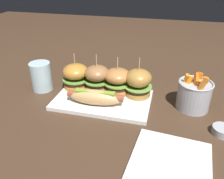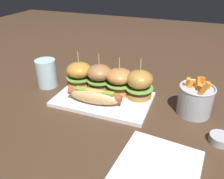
# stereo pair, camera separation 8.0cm
# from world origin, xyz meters

# --- Properties ---
(ground_plane) EXTENTS (3.00, 3.00, 0.00)m
(ground_plane) POSITION_xyz_m (0.00, 0.00, 0.00)
(ground_plane) COLOR #422D1E
(platter_main) EXTENTS (0.34, 0.21, 0.01)m
(platter_main) POSITION_xyz_m (0.00, 0.00, 0.01)
(platter_main) COLOR white
(platter_main) RESTS_ON ground
(hot_dog) EXTENTS (0.20, 0.07, 0.05)m
(hot_dog) POSITION_xyz_m (-0.01, -0.04, 0.04)
(hot_dog) COLOR tan
(hot_dog) RESTS_ON platter_main
(slider_far_left) EXTENTS (0.10, 0.10, 0.14)m
(slider_far_left) POSITION_xyz_m (-0.12, 0.06, 0.06)
(slider_far_left) COLOR #BA7C2F
(slider_far_left) RESTS_ON platter_main
(slider_center_left) EXTENTS (0.10, 0.10, 0.14)m
(slider_center_left) POSITION_xyz_m (-0.04, 0.06, 0.06)
(slider_center_left) COLOR #99673D
(slider_center_left) RESTS_ON platter_main
(slider_center_right) EXTENTS (0.10, 0.10, 0.14)m
(slider_center_right) POSITION_xyz_m (0.04, 0.06, 0.06)
(slider_center_right) COLOR #B2743B
(slider_center_right) RESTS_ON platter_main
(slider_far_right) EXTENTS (0.10, 0.10, 0.15)m
(slider_far_right) POSITION_xyz_m (0.12, 0.06, 0.07)
(slider_far_right) COLOR #A77734
(slider_far_right) RESTS_ON platter_main
(fries_bucket) EXTENTS (0.11, 0.11, 0.14)m
(fries_bucket) POSITION_xyz_m (0.31, 0.04, 0.05)
(fries_bucket) COLOR #A8AAB2
(fries_bucket) RESTS_ON ground
(sauce_ramekin) EXTENTS (0.06, 0.06, 0.02)m
(sauce_ramekin) POSITION_xyz_m (0.39, -0.09, 0.01)
(sauce_ramekin) COLOR #A8AAB2
(sauce_ramekin) RESTS_ON ground
(side_plate) EXTENTS (0.21, 0.21, 0.01)m
(side_plate) POSITION_xyz_m (0.25, -0.24, 0.01)
(side_plate) COLOR white
(side_plate) RESTS_ON ground
(water_glass) EXTENTS (0.08, 0.08, 0.11)m
(water_glass) POSITION_xyz_m (-0.26, 0.03, 0.06)
(water_glass) COLOR silver
(water_glass) RESTS_ON ground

